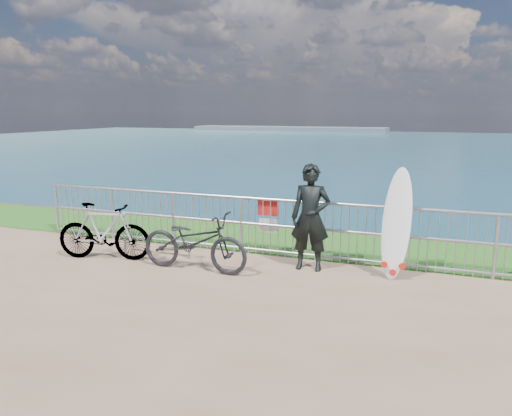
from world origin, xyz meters
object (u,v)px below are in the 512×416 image
at_px(bicycle_far, 104,231).
at_px(bicycle_near, 194,242).
at_px(surfboard, 396,228).
at_px(surfer, 311,217).

bearing_deg(bicycle_far, bicycle_near, -102.62).
distance_m(surfboard, bicycle_near, 3.42).
bearing_deg(bicycle_near, surfer, -66.74).
height_order(surfboard, bicycle_near, surfboard).
height_order(surfboard, bicycle_far, surfboard).
bearing_deg(bicycle_far, surfboard, -93.14).
relative_size(surfboard, bicycle_near, 0.94).
bearing_deg(surfboard, bicycle_far, -170.60).
xyz_separation_m(surfer, bicycle_far, (-3.75, -0.77, -0.39)).
distance_m(surfboard, bicycle_far, 5.26).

